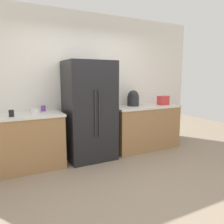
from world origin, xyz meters
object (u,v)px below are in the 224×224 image
(refrigerator, at_px, (89,111))
(cup_c, at_px, (11,113))
(rice_cooker, at_px, (133,98))
(bowl_a, at_px, (35,111))
(toaster, at_px, (163,100))
(cup_b, at_px, (43,108))
(cup_a, at_px, (116,104))

(refrigerator, relative_size, cup_c, 17.30)
(rice_cooker, distance_m, bowl_a, 2.00)
(toaster, height_order, bowl_a, toaster)
(cup_b, bearing_deg, rice_cooker, -3.52)
(cup_c, xyz_separation_m, bowl_a, (0.39, 0.24, -0.02))
(refrigerator, xyz_separation_m, rice_cooker, (1.05, 0.13, 0.18))
(cup_b, relative_size, cup_c, 0.97)
(refrigerator, xyz_separation_m, cup_b, (-0.79, 0.24, 0.07))
(cup_b, bearing_deg, toaster, -6.24)
(cup_a, relative_size, bowl_a, 0.58)
(toaster, xyz_separation_m, cup_b, (-2.52, 0.28, -0.05))
(refrigerator, distance_m, rice_cooker, 1.08)
(toaster, bearing_deg, refrigerator, 178.91)
(toaster, relative_size, cup_b, 2.36)
(cup_a, relative_size, cup_b, 0.99)
(toaster, relative_size, bowl_a, 1.39)
(rice_cooker, bearing_deg, bowl_a, -179.95)
(rice_cooker, xyz_separation_m, bowl_a, (-2.00, -0.00, -0.13))
(cup_a, xyz_separation_m, cup_b, (-1.46, 0.07, 0.00))
(toaster, distance_m, cup_c, 3.07)
(cup_a, distance_m, cup_b, 1.46)
(refrigerator, bearing_deg, bowl_a, 172.28)
(toaster, relative_size, rice_cooker, 0.73)
(cup_a, xyz_separation_m, cup_c, (-2.00, -0.28, 0.00))
(refrigerator, xyz_separation_m, cup_c, (-1.34, -0.11, 0.07))
(toaster, xyz_separation_m, rice_cooker, (-0.68, 0.16, 0.06))
(cup_b, xyz_separation_m, bowl_a, (-0.15, -0.12, -0.02))
(refrigerator, distance_m, bowl_a, 0.95)
(cup_a, bearing_deg, bowl_a, -178.55)
(cup_b, bearing_deg, cup_a, -2.92)
(bowl_a, bearing_deg, rice_cooker, 0.05)
(cup_b, xyz_separation_m, cup_c, (-0.54, -0.35, 0.00))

